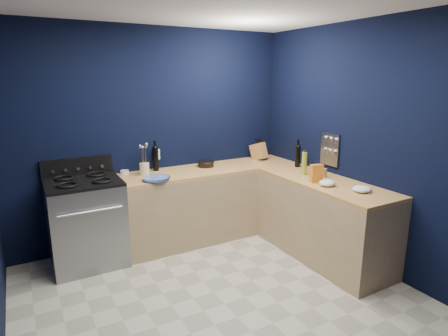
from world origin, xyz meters
TOP-DOWN VIEW (x-y plane):
  - floor at (0.00, 0.00)m, footprint 3.50×3.50m
  - wall_back at (0.00, 1.76)m, footprint 3.50×0.02m
  - wall_right at (1.76, 0.00)m, footprint 0.02×3.50m
  - wall_front at (0.00, -1.76)m, footprint 3.50×0.02m
  - cab_back at (0.60, 1.44)m, footprint 2.30×0.63m
  - top_back at (0.60, 1.44)m, footprint 2.30×0.63m
  - cab_right at (1.44, 0.29)m, footprint 0.63×1.67m
  - top_right at (1.44, 0.29)m, footprint 0.63×1.67m
  - gas_range at (-0.93, 1.42)m, footprint 0.76×0.66m
  - oven_door at (-0.93, 1.10)m, footprint 0.59×0.02m
  - cooktop at (-0.93, 1.42)m, footprint 0.76×0.66m
  - backguard at (-0.93, 1.72)m, footprint 0.76×0.06m
  - spice_panel at (1.74, 0.55)m, footprint 0.02×0.28m
  - wall_outlet at (0.00, 1.74)m, footprint 0.09×0.02m
  - plate_stack at (-0.19, 1.23)m, footprint 0.36×0.36m
  - ramekin at (-0.42, 1.69)m, footprint 0.13×0.13m
  - utensil_crock at (-0.22, 1.52)m, footprint 0.13×0.13m
  - wine_bottle_back at (-0.04, 1.65)m, footprint 0.09×0.09m
  - lemon_basket at (0.58, 1.53)m, footprint 0.26×0.26m
  - knife_block at (1.41, 1.56)m, footprint 0.18×0.28m
  - wine_bottle_right at (1.60, 0.96)m, footprint 0.08×0.08m
  - oil_bottle at (1.41, 0.61)m, footprint 0.07×0.07m
  - spice_jar_near at (1.48, 0.54)m, footprint 0.05×0.05m
  - spice_jar_far at (1.54, 0.42)m, footprint 0.06×0.06m
  - crouton_bag at (1.31, 0.30)m, footprint 0.14×0.09m
  - towel_front at (1.31, 0.14)m, footprint 0.21×0.18m
  - towel_end at (1.47, -0.18)m, footprint 0.23×0.21m

SIDE VIEW (x-z plane):
  - floor at x=0.00m, z-range -0.02..0.00m
  - cab_back at x=0.60m, z-range 0.00..0.86m
  - cab_right at x=1.44m, z-range 0.00..0.86m
  - oven_door at x=-0.93m, z-range 0.24..0.66m
  - gas_range at x=-0.93m, z-range 0.00..0.92m
  - top_back at x=0.60m, z-range 0.86..0.90m
  - top_right at x=1.44m, z-range 0.86..0.90m
  - plate_stack at x=-0.19m, z-range 0.90..0.94m
  - ramekin at x=-0.42m, z-range 0.90..0.94m
  - towel_end at x=1.47m, z-range 0.90..0.96m
  - towel_front at x=1.31m, z-range 0.90..0.96m
  - cooktop at x=-0.93m, z-range 0.92..0.95m
  - lemon_basket at x=0.58m, z-range 0.90..0.98m
  - spice_jar_near at x=1.48m, z-range 0.90..0.99m
  - spice_jar_far at x=1.54m, z-range 0.90..1.00m
  - utensil_crock at x=-0.22m, z-range 0.90..1.04m
  - crouton_bag at x=1.31m, z-range 0.90..1.10m
  - knife_block at x=1.41m, z-range 0.87..1.15m
  - wine_bottle_right at x=1.60m, z-range 0.90..1.17m
  - oil_bottle at x=1.41m, z-range 0.90..1.17m
  - backguard at x=-0.93m, z-range 0.94..1.14m
  - wine_bottle_back at x=-0.04m, z-range 0.90..1.19m
  - wall_outlet at x=0.00m, z-range 1.02..1.15m
  - spice_panel at x=1.74m, z-range 0.99..1.37m
  - wall_back at x=0.00m, z-range 0.00..2.60m
  - wall_right at x=1.76m, z-range 0.00..2.60m
  - wall_front at x=0.00m, z-range 0.00..2.60m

